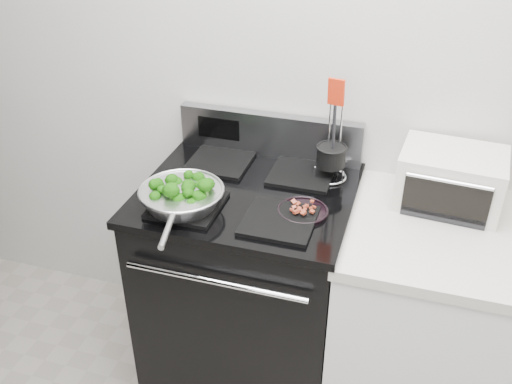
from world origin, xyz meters
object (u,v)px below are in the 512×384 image
at_px(utensil_holder, 331,162).
at_px(toaster_oven, 450,179).
at_px(gas_range, 248,285).
at_px(skillet, 182,196).
at_px(bacon_plate, 303,208).

height_order(utensil_holder, toaster_oven, utensil_holder).
bearing_deg(toaster_oven, gas_range, -161.67).
bearing_deg(utensil_holder, gas_range, -136.34).
bearing_deg(toaster_oven, skillet, -153.25).
height_order(gas_range, utensil_holder, utensil_holder).
height_order(bacon_plate, toaster_oven, toaster_oven).
relative_size(utensil_holder, toaster_oven, 1.07).
bearing_deg(skillet, gas_range, 33.56).
xyz_separation_m(skillet, toaster_oven, (0.90, 0.36, 0.02)).
bearing_deg(gas_range, skillet, -133.77).
distance_m(gas_range, toaster_oven, 0.91).
height_order(gas_range, bacon_plate, gas_range).
bearing_deg(utensil_holder, toaster_oven, 10.32).
distance_m(bacon_plate, toaster_oven, 0.55).
bearing_deg(bacon_plate, skillet, -166.68).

